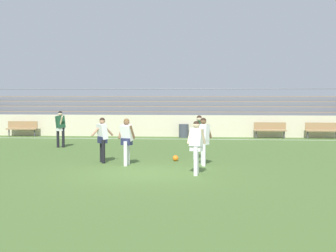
{
  "coord_description": "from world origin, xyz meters",
  "views": [
    {
      "loc": [
        2.11,
        -15.29,
        2.46
      ],
      "look_at": [
        0.36,
        4.53,
        1.21
      ],
      "focal_mm": 52.88,
      "sensor_mm": 36.0,
      "label": 1
    }
  ],
  "objects_px": {
    "player_white_wide_left": "(127,138)",
    "bench_centre_sideline": "(22,127)",
    "trash_bin": "(184,131)",
    "player_white_overlapping": "(203,137)",
    "bench_near_bin": "(322,129)",
    "player_dark_trailing_run": "(60,126)",
    "bench_far_left": "(270,129)",
    "bleacher_stand": "(159,113)",
    "player_white_deep_cover": "(102,136)",
    "player_dark_on_ball": "(199,133)",
    "soccer_ball": "(176,158)",
    "player_white_pressing_high": "(196,143)"
  },
  "relations": [
    {
      "from": "bench_far_left",
      "to": "player_dark_trailing_run",
      "type": "height_order",
      "value": "player_dark_trailing_run"
    },
    {
      "from": "trash_bin",
      "to": "soccer_ball",
      "type": "distance_m",
      "value": 10.23
    },
    {
      "from": "bench_near_bin",
      "to": "player_white_overlapping",
      "type": "relative_size",
      "value": 1.08
    },
    {
      "from": "soccer_ball",
      "to": "bench_centre_sideline",
      "type": "bearing_deg",
      "value": 134.3
    },
    {
      "from": "bench_near_bin",
      "to": "bench_centre_sideline",
      "type": "bearing_deg",
      "value": 180.0
    },
    {
      "from": "player_white_pressing_high",
      "to": "player_white_deep_cover",
      "type": "height_order",
      "value": "player_white_pressing_high"
    },
    {
      "from": "bench_centre_sideline",
      "to": "player_white_wide_left",
      "type": "height_order",
      "value": "player_white_wide_left"
    },
    {
      "from": "player_white_deep_cover",
      "to": "player_white_wide_left",
      "type": "bearing_deg",
      "value": -30.85
    },
    {
      "from": "bench_centre_sideline",
      "to": "player_white_pressing_high",
      "type": "xyz_separation_m",
      "value": [
        10.72,
        -13.22,
        0.45
      ]
    },
    {
      "from": "bench_near_bin",
      "to": "trash_bin",
      "type": "distance_m",
      "value": 7.77
    },
    {
      "from": "bench_near_bin",
      "to": "player_white_pressing_high",
      "type": "height_order",
      "value": "player_white_pressing_high"
    },
    {
      "from": "player_white_overlapping",
      "to": "player_dark_on_ball",
      "type": "distance_m",
      "value": 1.65
    },
    {
      "from": "bench_far_left",
      "to": "player_white_wide_left",
      "type": "distance_m",
      "value": 12.97
    },
    {
      "from": "bench_centre_sideline",
      "to": "soccer_ball",
      "type": "distance_m",
      "value": 14.12
    },
    {
      "from": "player_dark_on_ball",
      "to": "player_white_pressing_high",
      "type": "bearing_deg",
      "value": -89.89
    },
    {
      "from": "player_white_overlapping",
      "to": "trash_bin",
      "type": "bearing_deg",
      "value": 96.65
    },
    {
      "from": "player_dark_on_ball",
      "to": "player_white_overlapping",
      "type": "bearing_deg",
      "value": -83.58
    },
    {
      "from": "player_dark_trailing_run",
      "to": "soccer_ball",
      "type": "bearing_deg",
      "value": -36.91
    },
    {
      "from": "player_white_wide_left",
      "to": "player_dark_trailing_run",
      "type": "distance_m",
      "value": 6.9
    },
    {
      "from": "bleacher_stand",
      "to": "trash_bin",
      "type": "relative_size",
      "value": 32.03
    },
    {
      "from": "soccer_ball",
      "to": "player_white_wide_left",
      "type": "bearing_deg",
      "value": -142.08
    },
    {
      "from": "bleacher_stand",
      "to": "player_dark_trailing_run",
      "type": "height_order",
      "value": "bleacher_stand"
    },
    {
      "from": "player_dark_trailing_run",
      "to": "soccer_ball",
      "type": "xyz_separation_m",
      "value": [
        5.71,
        -4.29,
        -0.91
      ]
    },
    {
      "from": "player_white_overlapping",
      "to": "soccer_ball",
      "type": "bearing_deg",
      "value": 134.14
    },
    {
      "from": "bench_far_left",
      "to": "bench_near_bin",
      "type": "height_order",
      "value": "same"
    },
    {
      "from": "player_white_wide_left",
      "to": "bench_centre_sideline",
      "type": "bearing_deg",
      "value": 125.94
    },
    {
      "from": "bleacher_stand",
      "to": "soccer_ball",
      "type": "height_order",
      "value": "bleacher_stand"
    },
    {
      "from": "bench_near_bin",
      "to": "player_dark_trailing_run",
      "type": "height_order",
      "value": "player_dark_trailing_run"
    },
    {
      "from": "player_white_pressing_high",
      "to": "bench_centre_sideline",
      "type": "bearing_deg",
      "value": 129.04
    },
    {
      "from": "player_white_pressing_high",
      "to": "player_white_overlapping",
      "type": "bearing_deg",
      "value": 85.04
    },
    {
      "from": "bench_far_left",
      "to": "bench_centre_sideline",
      "type": "relative_size",
      "value": 1.0
    },
    {
      "from": "bleacher_stand",
      "to": "player_white_overlapping",
      "type": "height_order",
      "value": "bleacher_stand"
    },
    {
      "from": "bench_near_bin",
      "to": "player_white_deep_cover",
      "type": "relative_size",
      "value": 1.1
    },
    {
      "from": "player_dark_trailing_run",
      "to": "bleacher_stand",
      "type": "bearing_deg",
      "value": 69.44
    },
    {
      "from": "bench_near_bin",
      "to": "player_white_deep_cover",
      "type": "bearing_deg",
      "value": -133.19
    },
    {
      "from": "bench_centre_sideline",
      "to": "player_white_overlapping",
      "type": "xyz_separation_m",
      "value": [
        10.9,
        -11.17,
        0.45
      ]
    },
    {
      "from": "player_dark_on_ball",
      "to": "player_white_deep_cover",
      "type": "bearing_deg",
      "value": -160.45
    },
    {
      "from": "bench_centre_sideline",
      "to": "player_dark_trailing_run",
      "type": "bearing_deg",
      "value": -54.51
    },
    {
      "from": "trash_bin",
      "to": "player_dark_trailing_run",
      "type": "height_order",
      "value": "player_dark_trailing_run"
    },
    {
      "from": "trash_bin",
      "to": "player_white_overlapping",
      "type": "distance_m",
      "value": 11.39
    },
    {
      "from": "bench_centre_sideline",
      "to": "trash_bin",
      "type": "xyz_separation_m",
      "value": [
        9.58,
        0.13,
        -0.16
      ]
    },
    {
      "from": "bench_centre_sideline",
      "to": "player_dark_on_ball",
      "type": "xyz_separation_m",
      "value": [
        10.71,
        -9.53,
        0.46
      ]
    },
    {
      "from": "bleacher_stand",
      "to": "soccer_ball",
      "type": "relative_size",
      "value": 112.21
    },
    {
      "from": "bleacher_stand",
      "to": "player_dark_on_ball",
      "type": "height_order",
      "value": "bleacher_stand"
    },
    {
      "from": "player_white_deep_cover",
      "to": "player_white_overlapping",
      "type": "bearing_deg",
      "value": -6.37
    },
    {
      "from": "player_dark_on_ball",
      "to": "player_white_deep_cover",
      "type": "xyz_separation_m",
      "value": [
        -3.47,
        -1.23,
        -0.03
      ]
    },
    {
      "from": "player_dark_on_ball",
      "to": "player_white_deep_cover",
      "type": "distance_m",
      "value": 3.68
    },
    {
      "from": "trash_bin",
      "to": "player_dark_trailing_run",
      "type": "xyz_separation_m",
      "value": [
        -5.44,
        -5.93,
        0.63
      ]
    },
    {
      "from": "trash_bin",
      "to": "bench_centre_sideline",
      "type": "bearing_deg",
      "value": -179.24
    },
    {
      "from": "player_dark_on_ball",
      "to": "player_white_wide_left",
      "type": "distance_m",
      "value": 3.08
    }
  ]
}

